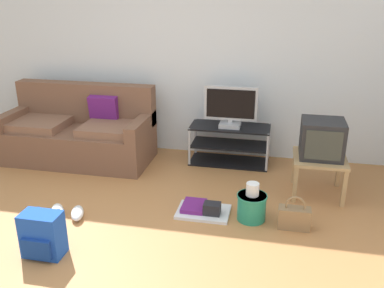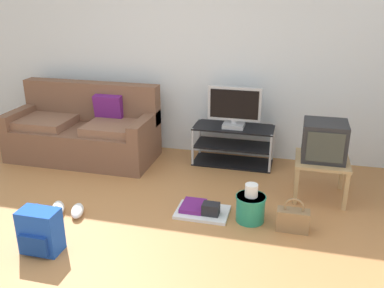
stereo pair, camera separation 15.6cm
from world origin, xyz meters
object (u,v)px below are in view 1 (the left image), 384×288
(tv_stand, at_px, (230,145))
(sneakers_pair, at_px, (67,212))
(couch, at_px, (80,133))
(crt_tv, at_px, (322,139))
(flat_tv, at_px, (231,107))
(handbag, at_px, (294,217))
(floor_tray, at_px, (203,210))
(cleaning_bucket, at_px, (252,205))
(side_table, at_px, (319,163))
(backpack, at_px, (43,235))

(tv_stand, relative_size, sneakers_pair, 2.26)
(couch, height_order, crt_tv, couch)
(flat_tv, distance_m, sneakers_pair, 2.19)
(couch, distance_m, handbag, 2.86)
(crt_tv, relative_size, floor_tray, 0.84)
(cleaning_bucket, distance_m, floor_tray, 0.48)
(tv_stand, distance_m, sneakers_pair, 2.11)
(handbag, xyz_separation_m, sneakers_pair, (-2.11, -0.23, -0.07))
(side_table, relative_size, handbag, 1.65)
(cleaning_bucket, relative_size, sneakers_pair, 0.88)
(tv_stand, relative_size, side_table, 1.81)
(crt_tv, bearing_deg, sneakers_pair, -157.29)
(couch, height_order, side_table, couch)
(crt_tv, distance_m, sneakers_pair, 2.61)
(couch, xyz_separation_m, sneakers_pair, (0.51, -1.37, -0.29))
(couch, xyz_separation_m, floor_tray, (1.76, -1.05, -0.30))
(couch, relative_size, crt_tv, 4.27)
(crt_tv, bearing_deg, floor_tray, -148.86)
(flat_tv, bearing_deg, sneakers_pair, -130.24)
(flat_tv, xyz_separation_m, crt_tv, (1.01, -0.61, -0.10))
(side_table, distance_m, handbag, 0.81)
(flat_tv, xyz_separation_m, handbag, (0.76, -1.36, -0.61))
(backpack, bearing_deg, cleaning_bucket, 51.60)
(backpack, relative_size, sneakers_pair, 0.89)
(tv_stand, xyz_separation_m, floor_tray, (-0.09, -1.29, -0.20))
(flat_tv, bearing_deg, couch, -173.05)
(cleaning_bucket, bearing_deg, tv_stand, 105.88)
(couch, xyz_separation_m, side_table, (2.86, -0.40, 0.02))
(floor_tray, bearing_deg, cleaning_bucket, -1.42)
(couch, relative_size, floor_tray, 3.58)
(cleaning_bucket, bearing_deg, sneakers_pair, -169.82)
(cleaning_bucket, bearing_deg, backpack, -150.68)
(tv_stand, bearing_deg, backpack, -119.27)
(couch, bearing_deg, flat_tv, 6.95)
(crt_tv, height_order, floor_tray, crt_tv)
(side_table, xyz_separation_m, handbag, (-0.25, -0.74, -0.25))
(sneakers_pair, bearing_deg, flat_tv, 49.76)
(couch, relative_size, backpack, 4.81)
(flat_tv, bearing_deg, backpack, -119.52)
(couch, distance_m, crt_tv, 2.90)
(side_table, height_order, crt_tv, crt_tv)
(tv_stand, bearing_deg, side_table, -32.69)
(backpack, xyz_separation_m, handbag, (2.00, 0.83, -0.07))
(couch, height_order, cleaning_bucket, couch)
(tv_stand, bearing_deg, handbag, -61.18)
(side_table, bearing_deg, crt_tv, 90.00)
(side_table, bearing_deg, floor_tray, -149.48)
(couch, height_order, tv_stand, couch)
(sneakers_pair, height_order, floor_tray, floor_tray)
(handbag, relative_size, cleaning_bucket, 0.86)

